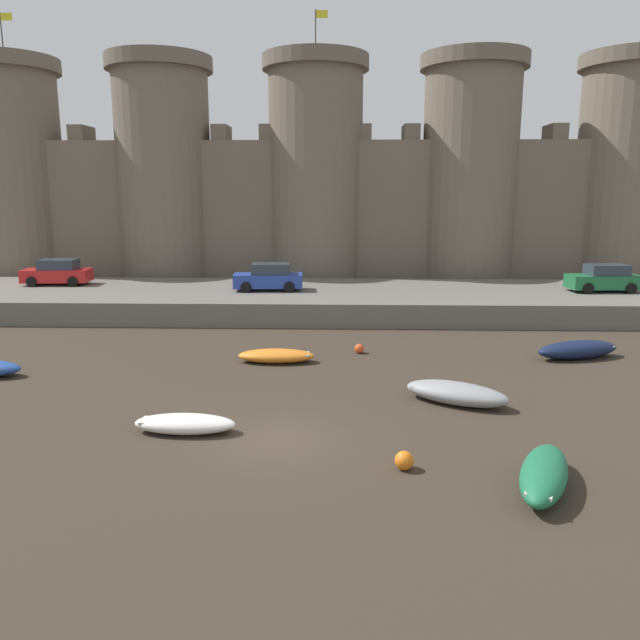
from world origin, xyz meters
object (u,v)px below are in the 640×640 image
at_px(mooring_buoy_mid_mud, 404,461).
at_px(rowboat_midflat_right, 276,355).
at_px(rowboat_near_channel_left, 578,349).
at_px(rowboat_midflat_centre, 544,474).
at_px(rowboat_foreground_left, 456,393).
at_px(car_quay_centre_west, 604,279).
at_px(car_quay_east, 57,273).
at_px(car_quay_centre_east, 269,277).
at_px(rowboat_near_channel_right, 185,423).
at_px(mooring_buoy_near_shore, 359,349).

bearing_deg(mooring_buoy_mid_mud, rowboat_midflat_right, 113.14).
distance_m(rowboat_near_channel_left, rowboat_midflat_centre, 13.51).
bearing_deg(rowboat_near_channel_left, mooring_buoy_mid_mud, -127.49).
height_order(rowboat_foreground_left, car_quay_centre_west, car_quay_centre_west).
xyz_separation_m(mooring_buoy_mid_mud, car_quay_east, (-19.70, 23.52, 1.83)).
distance_m(rowboat_midflat_centre, car_quay_centre_west, 25.26).
bearing_deg(car_quay_centre_east, rowboat_foreground_left, -63.17).
bearing_deg(car_quay_centre_west, rowboat_foreground_left, -125.19).
relative_size(rowboat_near_channel_right, rowboat_foreground_left, 0.81).
height_order(rowboat_near_channel_right, mooring_buoy_near_shore, rowboat_near_channel_right).
xyz_separation_m(rowboat_near_channel_right, rowboat_midflat_right, (2.00, 7.97, 0.00)).
distance_m(rowboat_near_channel_left, mooring_buoy_near_shore, 9.56).
relative_size(rowboat_midflat_centre, mooring_buoy_near_shore, 8.39).
height_order(car_quay_east, car_quay_centre_east, same).
bearing_deg(mooring_buoy_mid_mud, car_quay_east, 129.95).
distance_m(mooring_buoy_mid_mud, car_quay_centre_west, 25.99).
relative_size(rowboat_foreground_left, mooring_buoy_near_shore, 8.91).
relative_size(rowboat_near_channel_left, mooring_buoy_near_shore, 9.49).
bearing_deg(rowboat_near_channel_right, rowboat_foreground_left, 18.40).
bearing_deg(mooring_buoy_mid_mud, car_quay_centre_east, 105.40).
xyz_separation_m(rowboat_near_channel_right, car_quay_centre_west, (20.42, 19.46, 1.78)).
bearing_deg(car_quay_centre_east, rowboat_near_channel_left, -35.04).
bearing_deg(rowboat_foreground_left, car_quay_east, 140.36).
xyz_separation_m(rowboat_midflat_right, mooring_buoy_near_shore, (3.60, 1.62, -0.09)).
bearing_deg(rowboat_midflat_right, rowboat_near_channel_left, 4.52).
relative_size(car_quay_centre_west, car_quay_centre_east, 1.00).
xyz_separation_m(rowboat_near_channel_right, car_quay_centre_east, (0.45, 19.32, 1.78)).
distance_m(rowboat_near_channel_right, car_quay_centre_east, 19.40).
distance_m(rowboat_midflat_right, rowboat_midflat_centre, 13.73).
relative_size(mooring_buoy_near_shore, car_quay_east, 0.10).
bearing_deg(rowboat_midflat_centre, rowboat_midflat_right, 124.30).
height_order(mooring_buoy_mid_mud, car_quay_centre_east, car_quay_centre_east).
bearing_deg(car_quay_east, mooring_buoy_mid_mud, -50.05).
relative_size(rowboat_midflat_centre, car_quay_centre_west, 0.86).
xyz_separation_m(rowboat_midflat_right, mooring_buoy_mid_mud, (4.42, -10.33, -0.05)).
distance_m(rowboat_near_channel_left, car_quay_centre_east, 18.03).
height_order(rowboat_midflat_right, rowboat_midflat_centre, rowboat_midflat_centre).
distance_m(mooring_buoy_near_shore, mooring_buoy_mid_mud, 11.98).
xyz_separation_m(rowboat_near_channel_right, rowboat_midflat_centre, (9.74, -3.37, 0.12)).
bearing_deg(car_quay_east, rowboat_near_channel_right, -57.88).
bearing_deg(rowboat_near_channel_right, car_quay_centre_west, 43.63).
height_order(rowboat_near_channel_left, rowboat_midflat_centre, rowboat_midflat_centre).
bearing_deg(car_quay_east, car_quay_centre_west, -2.88).
bearing_deg(rowboat_near_channel_left, car_quay_centre_east, 144.96).
height_order(rowboat_foreground_left, mooring_buoy_near_shore, rowboat_foreground_left).
xyz_separation_m(mooring_buoy_near_shore, car_quay_east, (-18.89, 11.57, 1.87)).
relative_size(mooring_buoy_mid_mud, car_quay_centre_east, 0.12).
distance_m(car_quay_east, car_quay_centre_east, 13.85).
height_order(rowboat_near_channel_right, mooring_buoy_mid_mud, rowboat_near_channel_right).
relative_size(rowboat_near_channel_left, rowboat_midflat_centre, 1.13).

